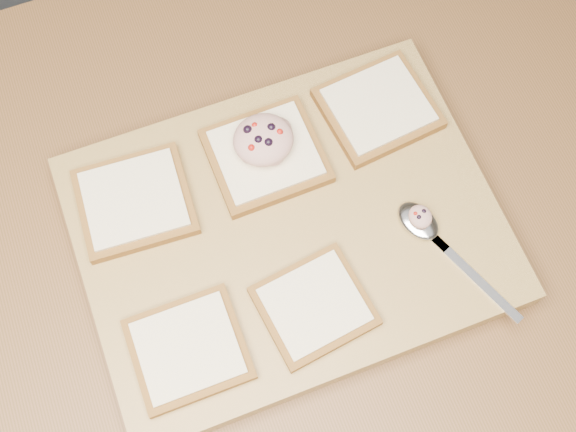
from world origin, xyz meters
name	(u,v)px	position (x,y,z in m)	size (l,w,h in m)	color
ground	(314,340)	(0.00, 0.00, 0.00)	(4.00, 4.00, 0.00)	#515459
island_counter	(323,289)	(0.00, 0.00, 0.45)	(2.00, 0.80, 0.90)	slate
cutting_board	(288,230)	(-0.08, -0.03, 0.92)	(0.46, 0.35, 0.04)	tan
bread_far_left	(135,201)	(-0.23, 0.05, 0.95)	(0.13, 0.12, 0.02)	brown
bread_far_center	(266,155)	(-0.07, 0.05, 0.95)	(0.13, 0.12, 0.02)	brown
bread_far_right	(378,108)	(0.07, 0.06, 0.95)	(0.13, 0.12, 0.02)	brown
bread_near_left	(188,349)	(-0.23, -0.13, 0.94)	(0.12, 0.11, 0.02)	brown
bread_near_center	(314,306)	(-0.09, -0.13, 0.94)	(0.12, 0.11, 0.02)	brown
tuna_salad_dollop	(263,139)	(-0.07, 0.06, 0.97)	(0.07, 0.07, 0.03)	tan
spoon	(427,229)	(0.06, -0.09, 0.94)	(0.09, 0.17, 0.01)	silver
spoon_salad	(420,216)	(0.06, -0.08, 0.96)	(0.03, 0.03, 0.02)	tan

